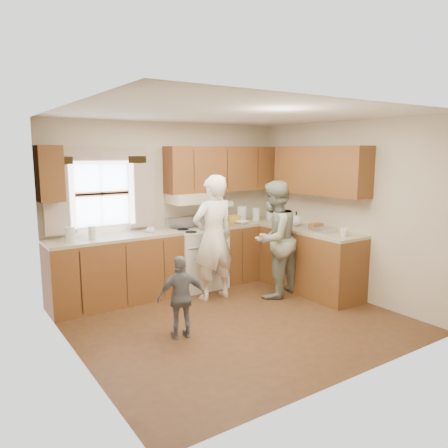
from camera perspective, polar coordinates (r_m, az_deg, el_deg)
room at (r=5.23m, az=1.53°, el=0.38°), size 3.80×3.80×3.80m
kitchen_fixtures at (r=6.52m, az=0.45°, el=-1.48°), size 3.80×2.25×2.15m
stove at (r=6.73m, az=-3.50°, el=-4.38°), size 0.76×0.67×1.07m
woman_left at (r=6.11m, az=-1.39°, el=-1.82°), size 0.64×0.42×1.76m
woman_right at (r=6.27m, az=6.54°, el=-2.01°), size 0.97×0.85×1.67m
child at (r=4.96m, az=-5.56°, el=-9.48°), size 0.59×0.35×0.94m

